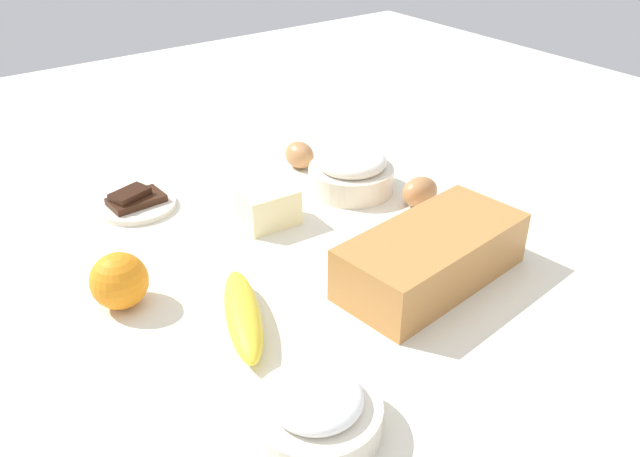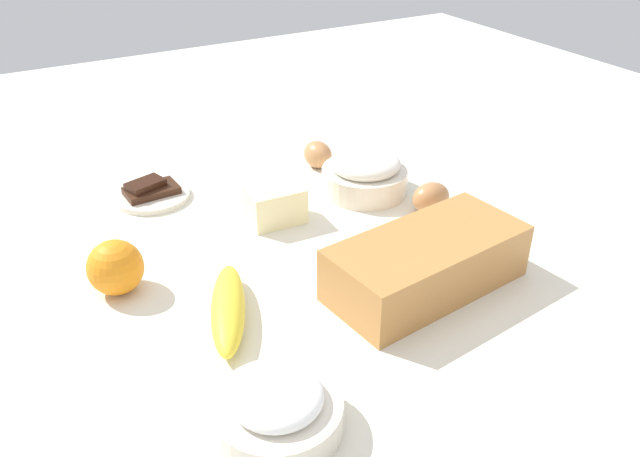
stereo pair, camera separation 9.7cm
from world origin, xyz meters
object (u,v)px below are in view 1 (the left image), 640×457
(loaf_pan, at_px, (432,255))
(flour_bowl, at_px, (351,171))
(sugar_bowl, at_px, (316,411))
(egg_near_butter, at_px, (299,155))
(butter_block, at_px, (269,207))
(orange_fruit, at_px, (119,281))
(egg_beside_bowl, at_px, (420,192))
(chocolate_plate, at_px, (136,203))
(banana, at_px, (243,314))

(loaf_pan, height_order, flour_bowl, loaf_pan)
(sugar_bowl, height_order, egg_near_butter, sugar_bowl)
(butter_block, bearing_deg, flour_bowl, -174.95)
(orange_fruit, xyz_separation_m, egg_beside_bowl, (-0.52, 0.03, -0.01))
(sugar_bowl, relative_size, egg_beside_bowl, 2.07)
(butter_block, xyz_separation_m, egg_near_butter, (-0.16, -0.15, -0.00))
(flour_bowl, bearing_deg, orange_fruit, 10.37)
(flour_bowl, bearing_deg, egg_beside_bowl, 116.12)
(butter_block, distance_m, chocolate_plate, 0.24)
(sugar_bowl, xyz_separation_m, egg_near_butter, (-0.36, -0.55, -0.00))
(sugar_bowl, height_order, chocolate_plate, sugar_bowl)
(sugar_bowl, relative_size, orange_fruit, 1.80)
(orange_fruit, distance_m, egg_near_butter, 0.49)
(egg_beside_bowl, bearing_deg, banana, 14.37)
(sugar_bowl, bearing_deg, egg_beside_bowl, -145.50)
(loaf_pan, bearing_deg, butter_block, -76.61)
(loaf_pan, height_order, orange_fruit, loaf_pan)
(flour_bowl, bearing_deg, banana, 32.08)
(sugar_bowl, height_order, orange_fruit, orange_fruit)
(egg_near_butter, bearing_deg, banana, 46.76)
(egg_beside_bowl, distance_m, chocolate_plate, 0.48)
(sugar_bowl, bearing_deg, flour_bowl, -132.32)
(sugar_bowl, bearing_deg, orange_fruit, -76.11)
(egg_beside_bowl, height_order, chocolate_plate, egg_beside_bowl)
(sugar_bowl, relative_size, egg_near_butter, 2.15)
(banana, xyz_separation_m, egg_beside_bowl, (-0.41, -0.11, 0.01))
(flour_bowl, xyz_separation_m, banana, (0.35, 0.22, -0.02))
(loaf_pan, height_order, egg_beside_bowl, loaf_pan)
(orange_fruit, bearing_deg, butter_block, -166.17)
(chocolate_plate, bearing_deg, sugar_bowl, 86.12)
(flour_bowl, distance_m, banana, 0.42)
(flour_bowl, bearing_deg, butter_block, 5.05)
(sugar_bowl, xyz_separation_m, orange_fruit, (0.08, -0.33, 0.01))
(egg_beside_bowl, bearing_deg, loaf_pan, 50.16)
(egg_near_butter, xyz_separation_m, chocolate_plate, (0.32, -0.03, -0.02))
(banana, height_order, orange_fruit, orange_fruit)
(loaf_pan, distance_m, flour_bowl, 0.30)
(banana, height_order, chocolate_plate, banana)
(butter_block, bearing_deg, egg_near_butter, -137.74)
(chocolate_plate, bearing_deg, butter_block, 131.19)
(butter_block, height_order, egg_beside_bowl, butter_block)
(banana, relative_size, butter_block, 2.11)
(banana, bearing_deg, flour_bowl, -147.92)
(flour_bowl, distance_m, egg_near_butter, 0.13)
(loaf_pan, distance_m, chocolate_plate, 0.52)
(sugar_bowl, height_order, banana, sugar_bowl)
(flour_bowl, bearing_deg, chocolate_plate, -25.38)
(loaf_pan, xyz_separation_m, orange_fruit, (0.38, -0.20, -0.00))
(orange_fruit, bearing_deg, chocolate_plate, -116.27)
(loaf_pan, xyz_separation_m, banana, (0.27, -0.07, -0.02))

